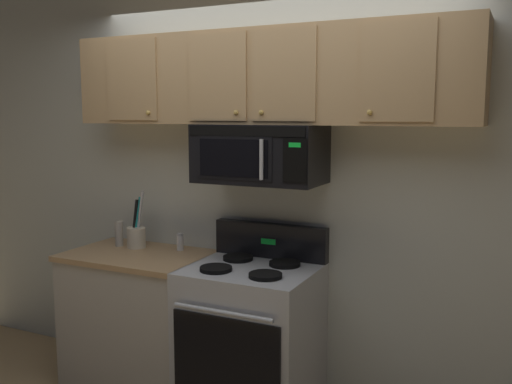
# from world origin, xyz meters

# --- Properties ---
(back_wall) EXTENTS (5.20, 0.10, 2.70)m
(back_wall) POSITION_xyz_m (0.00, 0.79, 1.35)
(back_wall) COLOR silver
(back_wall) RESTS_ON ground_plane
(stove_range) EXTENTS (0.76, 0.69, 1.12)m
(stove_range) POSITION_xyz_m (0.00, 0.42, 0.47)
(stove_range) COLOR #B7BABF
(stove_range) RESTS_ON ground_plane
(over_range_microwave) EXTENTS (0.76, 0.43, 0.35)m
(over_range_microwave) POSITION_xyz_m (-0.00, 0.54, 1.58)
(over_range_microwave) COLOR black
(upper_cabinets) EXTENTS (2.50, 0.36, 0.55)m
(upper_cabinets) POSITION_xyz_m (-0.00, 0.57, 2.02)
(upper_cabinets) COLOR tan
(counter_segment) EXTENTS (0.93, 0.65, 0.90)m
(counter_segment) POSITION_xyz_m (-0.84, 0.43, 0.45)
(counter_segment) COLOR #BCB7AD
(counter_segment) RESTS_ON ground_plane
(utensil_crock_cream) EXTENTS (0.13, 0.13, 0.39)m
(utensil_crock_cream) POSITION_xyz_m (-0.94, 0.55, 0.99)
(utensil_crock_cream) COLOR beige
(utensil_crock_cream) RESTS_ON counter_segment
(salt_shaker) EXTENTS (0.05, 0.05, 0.12)m
(salt_shaker) POSITION_xyz_m (-0.63, 0.61, 0.96)
(salt_shaker) COLOR white
(salt_shaker) RESTS_ON counter_segment
(pepper_mill) EXTENTS (0.06, 0.06, 0.17)m
(pepper_mill) POSITION_xyz_m (-1.08, 0.53, 0.99)
(pepper_mill) COLOR #B7B2A8
(pepper_mill) RESTS_ON counter_segment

